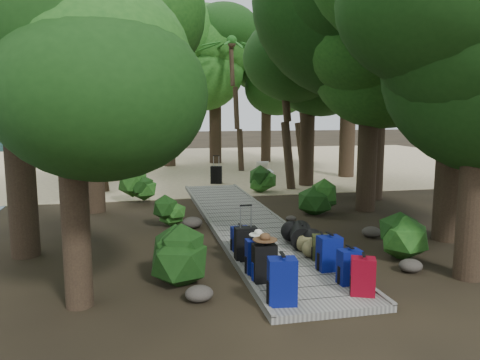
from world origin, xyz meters
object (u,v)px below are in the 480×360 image
object	(u,v)px
suitcase_on_boardwalk	(246,244)
duffel_right_black	(301,235)
lone_suitcase_on_sand	(216,175)
backpack_left_c	(257,255)
backpack_left_a	(282,279)
sun_lounger	(266,169)
backpack_right_a	(363,274)
backpack_right_c	(329,251)
kayak	(120,175)
backpack_left_d	(240,238)
backpack_right_d	(321,246)
backpack_right_b	(349,265)
backpack_left_b	(264,261)
duffel_right_khaki	(312,245)

from	to	relation	value
suitcase_on_boardwalk	duffel_right_black	bearing A→B (deg)	24.25
lone_suitcase_on_sand	backpack_left_c	bearing A→B (deg)	-78.57
backpack_left_a	sun_lounger	distance (m)	15.51
backpack_right_a	backpack_right_c	bearing A→B (deg)	116.24
lone_suitcase_on_sand	kayak	xyz separation A→B (m)	(-4.02, 2.44, -0.20)
backpack_left_c	backpack_left_d	world-z (taller)	backpack_left_c
backpack_left_d	backpack_right_d	distance (m)	1.71
backpack_right_b	kayak	world-z (taller)	backpack_right_b
backpack_left_b	duffel_right_black	xyz separation A→B (m)	(1.36, 1.88, -0.12)
backpack_left_d	backpack_right_a	size ratio (longest dim) A/B	0.84
backpack_left_b	sun_lounger	bearing A→B (deg)	74.84
backpack_right_c	suitcase_on_boardwalk	bearing A→B (deg)	144.47
suitcase_on_boardwalk	duffel_right_khaki	bearing A→B (deg)	3.64
backpack_left_a	backpack_right_c	world-z (taller)	backpack_left_a
backpack_left_c	sun_lounger	size ratio (longest dim) A/B	0.39
backpack_left_d	kayak	world-z (taller)	backpack_left_d
backpack_left_d	backpack_right_b	world-z (taller)	backpack_right_b
backpack_right_b	backpack_right_c	xyz separation A→B (m)	(-0.06, 0.72, 0.02)
backpack_left_b	backpack_left_d	xyz separation A→B (m)	(-0.02, 1.83, -0.08)
backpack_right_a	sun_lounger	world-z (taller)	backpack_right_a
duffel_right_khaki	backpack_left_b	bearing A→B (deg)	-165.00
backpack_left_a	duffel_right_khaki	size ratio (longest dim) A/B	1.52
backpack_left_b	backpack_right_c	bearing A→B (deg)	13.36
kayak	sun_lounger	bearing A→B (deg)	6.90
backpack_left_b	kayak	xyz separation A→B (m)	(-2.87, 14.21, -0.30)
backpack_right_c	duffel_right_black	distance (m)	1.58
backpack_left_b	duffel_right_khaki	xyz separation A→B (m)	(1.39, 1.33, -0.19)
backpack_left_a	backpack_left_c	size ratio (longest dim) A/B	1.13
duffel_right_black	kayak	size ratio (longest dim) A/B	0.23
duffel_right_khaki	backpack_right_c	bearing A→B (deg)	-122.20
suitcase_on_boardwalk	lone_suitcase_on_sand	xyz separation A→B (m)	(1.20, 10.57, -0.07)
backpack_left_b	backpack_right_a	xyz separation A→B (m)	(1.39, -0.92, -0.03)
backpack_left_c	backpack_right_b	xyz separation A→B (m)	(1.42, -0.81, -0.02)
backpack_left_b	suitcase_on_boardwalk	world-z (taller)	backpack_left_b
sun_lounger	backpack_left_c	bearing A→B (deg)	-98.70
backpack_left_a	sun_lounger	size ratio (longest dim) A/B	0.44
backpack_right_d	kayak	bearing A→B (deg)	123.53
backpack_left_c	suitcase_on_boardwalk	bearing A→B (deg)	91.22
backpack_right_c	backpack_right_d	xyz separation A→B (m)	(0.10, 0.62, -0.08)
backpack_left_a	duffel_right_khaki	xyz separation A→B (m)	(1.38, 2.33, -0.23)
backpack_left_c	lone_suitcase_on_sand	size ratio (longest dim) A/B	0.97
duffel_right_black	suitcase_on_boardwalk	world-z (taller)	suitcase_on_boardwalk
backpack_left_c	backpack_left_d	size ratio (longest dim) A/B	1.24
backpack_left_d	backpack_right_b	xyz separation A→B (m)	(1.41, -2.25, 0.05)
backpack_left_a	backpack_right_d	distance (m)	2.39
backpack_right_c	lone_suitcase_on_sand	xyz separation A→B (m)	(-0.18, 11.47, -0.09)
backpack_left_c	backpack_right_a	xyz separation A→B (m)	(1.42, -1.30, -0.02)
backpack_left_d	suitcase_on_boardwalk	size ratio (longest dim) A/B	0.86
backpack_right_c	duffel_right_black	xyz separation A→B (m)	(0.03, 1.58, -0.11)
backpack_right_c	backpack_left_c	bearing A→B (deg)	173.98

